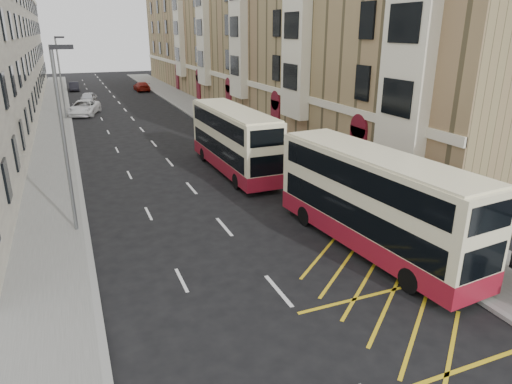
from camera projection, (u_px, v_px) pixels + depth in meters
name	position (u px, v px, depth m)	size (l,w,h in m)	color
ground	(339.00, 363.00, 12.62)	(200.00, 200.00, 0.00)	black
pavement_right	(238.00, 130.00, 41.61)	(4.00, 120.00, 0.15)	slate
pavement_left	(54.00, 146.00, 36.06)	(3.00, 120.00, 0.15)	slate
kerb_right	(217.00, 132.00, 40.89)	(0.25, 120.00, 0.15)	gray
kerb_left	(74.00, 144.00, 36.60)	(0.25, 120.00, 0.15)	gray
road_markings	(126.00, 111.00, 51.85)	(10.00, 110.00, 0.01)	silver
terrace_right	(246.00, 41.00, 54.98)	(10.75, 79.00, 15.25)	#938155
guard_railing	(393.00, 223.00, 19.58)	(0.06, 6.56, 1.01)	red
street_lamp_near	(64.00, 132.00, 19.26)	(0.93, 0.18, 8.00)	slate
street_lamp_far	(60.00, 73.00, 45.41)	(0.93, 0.18, 8.00)	slate
double_decker_front	(373.00, 202.00, 18.54)	(3.32, 10.50, 4.12)	#F7EEBF
double_decker_rear	(234.00, 140.00, 28.96)	(2.51, 10.28, 4.09)	#F7EEBF
pedestrian_far	(431.00, 221.00, 19.62)	(0.92, 0.38, 1.57)	black
white_van	(84.00, 108.00, 49.31)	(2.60, 5.64, 1.57)	silver
car_silver	(88.00, 99.00, 56.04)	(1.78, 4.42, 1.50)	#B9BCC1
car_dark	(74.00, 86.00, 69.13)	(1.38, 3.95, 1.30)	black
car_red	(142.00, 86.00, 68.86)	(1.94, 4.77, 1.38)	maroon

